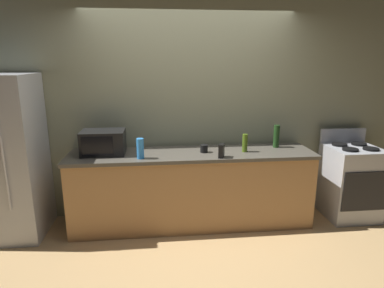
# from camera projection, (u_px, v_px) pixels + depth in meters

# --- Properties ---
(ground_plane) EXTENTS (8.00, 8.00, 0.00)m
(ground_plane) POSITION_uv_depth(u_px,v_px,m) (196.00, 240.00, 3.66)
(ground_plane) COLOR tan
(back_wall) EXTENTS (6.40, 0.10, 2.70)m
(back_wall) POSITION_uv_depth(u_px,v_px,m) (188.00, 109.00, 4.11)
(back_wall) COLOR gray
(back_wall) RESTS_ON ground_plane
(counter_run) EXTENTS (2.84, 0.64, 0.90)m
(counter_run) POSITION_uv_depth(u_px,v_px,m) (192.00, 189.00, 3.94)
(counter_run) COLOR #B27F4C
(counter_run) RESTS_ON ground_plane
(refrigerator) EXTENTS (0.72, 0.73, 1.80)m
(refrigerator) POSITION_uv_depth(u_px,v_px,m) (6.00, 158.00, 3.61)
(refrigerator) COLOR #B7BABF
(refrigerator) RESTS_ON ground_plane
(stove_range) EXTENTS (0.60, 0.61, 1.08)m
(stove_range) POSITION_uv_depth(u_px,v_px,m) (350.00, 181.00, 4.14)
(stove_range) COLOR #B7BABF
(stove_range) RESTS_ON ground_plane
(microwave) EXTENTS (0.48, 0.35, 0.27)m
(microwave) POSITION_uv_depth(u_px,v_px,m) (103.00, 142.00, 3.73)
(microwave) COLOR black
(microwave) RESTS_ON counter_run
(cordless_phone) EXTENTS (0.09, 0.12, 0.15)m
(cordless_phone) POSITION_uv_depth(u_px,v_px,m) (221.00, 151.00, 3.61)
(cordless_phone) COLOR black
(cordless_phone) RESTS_ON counter_run
(bottle_spray_cleaner) EXTENTS (0.08, 0.08, 0.22)m
(bottle_spray_cleaner) POSITION_uv_depth(u_px,v_px,m) (140.00, 149.00, 3.56)
(bottle_spray_cleaner) COLOR #338CE5
(bottle_spray_cleaner) RESTS_ON counter_run
(bottle_wine) EXTENTS (0.07, 0.07, 0.27)m
(bottle_wine) POSITION_uv_depth(u_px,v_px,m) (276.00, 136.00, 4.02)
(bottle_wine) COLOR #1E3F19
(bottle_wine) RESTS_ON counter_run
(bottle_olive_oil) EXTENTS (0.06, 0.06, 0.21)m
(bottle_olive_oil) POSITION_uv_depth(u_px,v_px,m) (245.00, 143.00, 3.83)
(bottle_olive_oil) COLOR #4C6B19
(bottle_olive_oil) RESTS_ON counter_run
(mug_black) EXTENTS (0.09, 0.09, 0.09)m
(mug_black) POSITION_uv_depth(u_px,v_px,m) (204.00, 149.00, 3.81)
(mug_black) COLOR black
(mug_black) RESTS_ON counter_run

